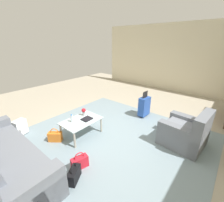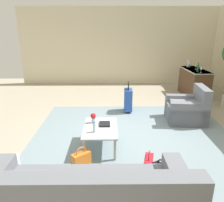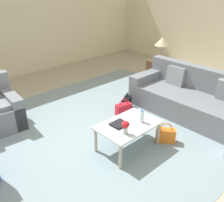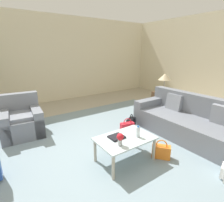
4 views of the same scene
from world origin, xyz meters
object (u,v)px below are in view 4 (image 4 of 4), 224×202
(coffee_table, at_px, (125,141))
(flower_vase, at_px, (120,138))
(couch, at_px, (190,123))
(water_bottle, at_px, (138,132))
(handbag_orange, at_px, (161,151))
(side_table, at_px, (163,101))
(coffee_table_book, at_px, (117,137))
(armchair, at_px, (22,121))
(table_lamp, at_px, (165,77))
(handbag_black, at_px, (131,123))
(handbag_red, at_px, (127,127))

(coffee_table, relative_size, flower_vase, 4.73)
(couch, bearing_deg, water_bottle, -180.00)
(couch, xyz_separation_m, coffee_table, (-1.80, 0.10, 0.08))
(water_bottle, bearing_deg, coffee_table, 153.43)
(couch, xyz_separation_m, handbag_orange, (-1.22, -0.21, -0.18))
(couch, xyz_separation_m, side_table, (1.00, 1.60, -0.02))
(water_bottle, relative_size, coffee_table_book, 0.83)
(armchair, distance_m, handbag_orange, 3.12)
(coffee_table_book, height_order, table_lamp, table_lamp)
(water_bottle, distance_m, handbag_orange, 0.60)
(handbag_black, bearing_deg, side_table, 16.14)
(coffee_table, bearing_deg, water_bottle, -26.57)
(coffee_table_book, bearing_deg, side_table, 24.73)
(coffee_table, bearing_deg, couch, -3.18)
(couch, relative_size, coffee_table, 2.56)
(handbag_black, bearing_deg, armchair, 152.30)
(coffee_table, xyz_separation_m, coffee_table_book, (-0.12, 0.08, 0.08))
(table_lamp, bearing_deg, handbag_orange, -140.72)
(water_bottle, bearing_deg, couch, 0.00)
(couch, bearing_deg, handbag_orange, -170.20)
(flower_vase, bearing_deg, handbag_orange, -11.20)
(handbag_red, bearing_deg, water_bottle, -120.24)
(coffee_table_book, bearing_deg, flower_vase, -114.71)
(coffee_table, relative_size, handbag_orange, 2.71)
(coffee_table_book, distance_m, handbag_red, 1.18)
(table_lamp, bearing_deg, water_bottle, -148.39)
(armchair, height_order, table_lamp, table_lamp)
(side_table, relative_size, handbag_black, 1.59)
(coffee_table_book, height_order, side_table, side_table)
(coffee_table_book, distance_m, side_table, 3.25)
(handbag_orange, bearing_deg, table_lamp, 39.28)
(armchair, bearing_deg, handbag_red, -33.60)
(side_table, bearing_deg, water_bottle, -148.39)
(couch, relative_size, side_table, 4.35)
(armchair, height_order, coffee_table, armchair)
(coffee_table, height_order, handbag_red, coffee_table)
(coffee_table, distance_m, water_bottle, 0.27)
(coffee_table_book, height_order, handbag_black, coffee_table_book)
(couch, distance_m, handbag_black, 1.36)
(flower_vase, relative_size, table_lamp, 0.34)
(water_bottle, relative_size, flower_vase, 1.00)
(coffee_table_book, bearing_deg, handbag_black, 37.80)
(armchair, bearing_deg, water_bottle, -56.66)
(couch, relative_size, handbag_black, 6.93)
(handbag_red, relative_size, handbag_orange, 1.00)
(table_lamp, bearing_deg, coffee_table_book, -154.07)
(flower_vase, bearing_deg, handbag_black, 43.03)
(armchair, relative_size, coffee_table_book, 3.96)
(handbag_red, bearing_deg, table_lamp, 18.21)
(flower_vase, distance_m, handbag_red, 1.43)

